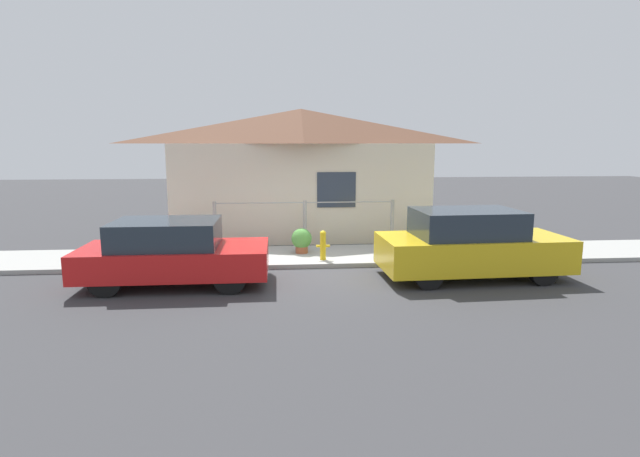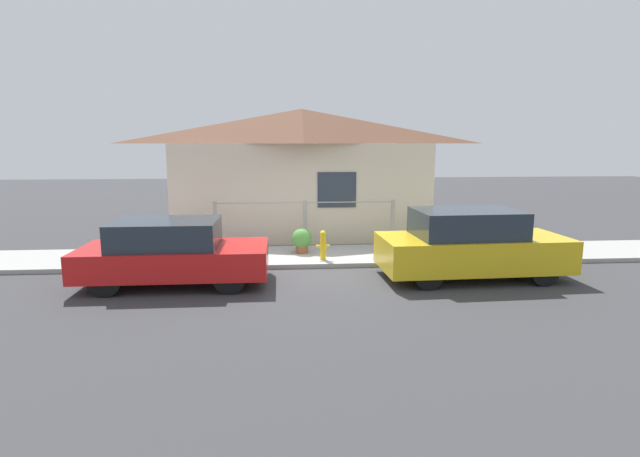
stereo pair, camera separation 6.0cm
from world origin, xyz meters
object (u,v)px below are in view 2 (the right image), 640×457
car_left (172,252)px  potted_plant_near_hydrant (302,240)px  car_right (471,245)px  fire_hydrant (323,244)px  potted_plant_by_fence (194,243)px

car_left → potted_plant_near_hydrant: bearing=39.8°
car_left → car_right: size_ratio=0.95×
car_left → fire_hydrant: (3.25, 1.50, -0.19)m
fire_hydrant → potted_plant_by_fence: 3.35m
car_right → potted_plant_by_fence: size_ratio=8.14×
car_right → potted_plant_near_hydrant: 4.24m
car_right → potted_plant_by_fence: 6.75m
potted_plant_near_hydrant → potted_plant_by_fence: 2.75m
car_left → fire_hydrant: bearing=24.8°
potted_plant_near_hydrant → car_left: bearing=-140.3°
car_left → potted_plant_by_fence: car_left is taller
car_left → car_right: 6.31m
car_right → fire_hydrant: car_right is taller
car_right → potted_plant_near_hydrant: size_ratio=6.31×
car_left → potted_plant_by_fence: size_ratio=7.70×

